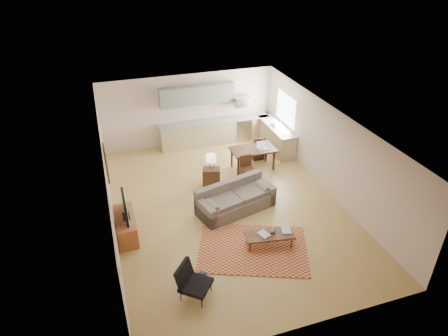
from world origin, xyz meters
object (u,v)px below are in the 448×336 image
object	(u,v)px
coffee_table	(269,240)
console_table	(211,177)
sofa	(236,198)
dining_table	(253,159)
tv_credenza	(126,226)
armchair	(196,282)

from	to	relation	value
coffee_table	console_table	world-z (taller)	console_table
sofa	dining_table	size ratio (longest dim) A/B	1.59
dining_table	tv_credenza	bearing A→B (deg)	-153.93
armchair	tv_credenza	bearing A→B (deg)	65.36
coffee_table	armchair	bearing A→B (deg)	-146.11
coffee_table	tv_credenza	size ratio (longest dim) A/B	0.95
tv_credenza	console_table	xyz separation A→B (m)	(2.86, 1.64, 0.01)
coffee_table	console_table	bearing A→B (deg)	109.41
armchair	tv_credenza	distance (m)	2.88
armchair	dining_table	size ratio (longest dim) A/B	0.54
coffee_table	armchair	xyz separation A→B (m)	(-2.21, -1.03, 0.22)
console_table	tv_credenza	bearing A→B (deg)	-131.81
sofa	coffee_table	world-z (taller)	sofa
sofa	tv_credenza	distance (m)	3.16
coffee_table	tv_credenza	xyz separation A→B (m)	(-3.45, 1.57, 0.12)
tv_credenza	dining_table	world-z (taller)	dining_table
console_table	dining_table	distance (m)	1.78
coffee_table	tv_credenza	world-z (taller)	tv_credenza
armchair	dining_table	bearing A→B (deg)	5.95
sofa	console_table	world-z (taller)	sofa
dining_table	console_table	bearing A→B (deg)	-159.56
coffee_table	console_table	distance (m)	3.26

